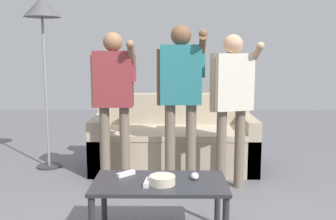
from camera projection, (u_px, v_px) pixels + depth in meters
The scene contains 11 objects.
couch at pixel (174, 142), 4.39m from camera, with size 1.81×0.85×0.82m.
coffee_table at pixel (160, 189), 2.67m from camera, with size 0.93×0.51×0.42m.
snack_bowl at pixel (162, 180), 2.60m from camera, with size 0.18×0.18×0.06m, color beige.
game_remote_nunchuk at pixel (195, 176), 2.70m from camera, with size 0.06×0.09×0.05m.
floor_lamp at pixel (42, 17), 4.17m from camera, with size 0.40×0.40×1.92m.
player_left at pixel (114, 90), 3.72m from camera, with size 0.45×0.33×1.51m.
player_center at pixel (181, 87), 3.66m from camera, with size 0.46×0.31×1.57m.
player_right at pixel (232, 93), 3.60m from camera, with size 0.47×0.30×1.48m.
game_remote_wand_near at pixel (126, 174), 2.78m from camera, with size 0.13×0.13×0.03m.
game_remote_wand_far at pixel (148, 182), 2.59m from camera, with size 0.05×0.16×0.03m.
game_remote_wand_spare at pixel (168, 180), 2.63m from camera, with size 0.06×0.16×0.03m.
Camera 1 is at (0.13, -2.78, 1.31)m, focal length 40.73 mm.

